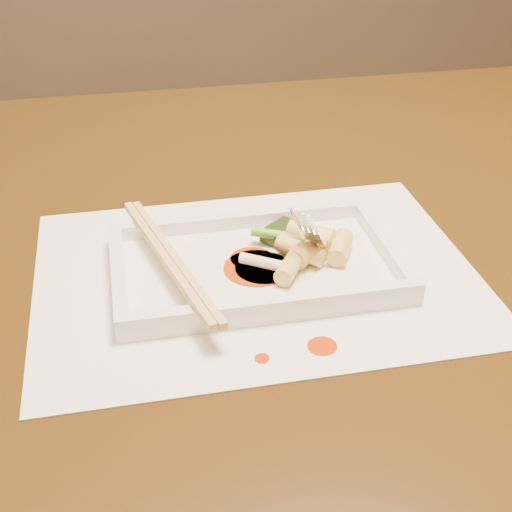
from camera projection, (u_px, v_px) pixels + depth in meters
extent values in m
cube|color=black|center=(245.00, 249.00, 0.73)|extent=(1.40, 0.90, 0.04)
cube|color=white|center=(256.00, 273.00, 0.66)|extent=(0.40, 0.30, 0.00)
cylinder|color=#BE3305|center=(322.00, 346.00, 0.57)|extent=(0.02, 0.02, 0.00)
cylinder|color=#BE3305|center=(262.00, 358.00, 0.55)|extent=(0.01, 0.01, 0.00)
cube|color=white|center=(256.00, 269.00, 0.65)|extent=(0.26, 0.16, 0.01)
cube|color=white|center=(241.00, 220.00, 0.71)|extent=(0.26, 0.01, 0.01)
cube|color=white|center=(274.00, 306.00, 0.59)|extent=(0.26, 0.01, 0.01)
cube|color=white|center=(118.00, 274.00, 0.63)|extent=(0.01, 0.14, 0.01)
cube|color=white|center=(385.00, 245.00, 0.67)|extent=(0.01, 0.14, 0.01)
cube|color=black|center=(283.00, 233.00, 0.69)|extent=(0.05, 0.05, 0.01)
cylinder|color=#EAEACC|center=(261.00, 262.00, 0.63)|extent=(0.04, 0.03, 0.01)
cylinder|color=#45B01C|center=(295.00, 237.00, 0.67)|extent=(0.08, 0.05, 0.01)
cube|color=tan|center=(165.00, 259.00, 0.63)|extent=(0.06, 0.22, 0.01)
cube|color=tan|center=(174.00, 258.00, 0.63)|extent=(0.06, 0.22, 0.01)
cylinder|color=#BE3305|center=(257.00, 268.00, 0.65)|extent=(0.06, 0.06, 0.00)
cylinder|color=#BE3305|center=(252.00, 259.00, 0.66)|extent=(0.04, 0.04, 0.00)
cylinder|color=#BE3305|center=(264.00, 268.00, 0.65)|extent=(0.05, 0.05, 0.00)
cylinder|color=#FBE275|center=(292.00, 264.00, 0.63)|extent=(0.04, 0.05, 0.02)
cylinder|color=#FBE275|center=(300.00, 250.00, 0.65)|extent=(0.04, 0.05, 0.02)
cylinder|color=#FBE275|center=(311.00, 234.00, 0.67)|extent=(0.05, 0.04, 0.02)
cylinder|color=#FBE275|center=(340.00, 247.00, 0.66)|extent=(0.04, 0.05, 0.02)
cylinder|color=#FBE275|center=(309.00, 250.00, 0.65)|extent=(0.04, 0.04, 0.02)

